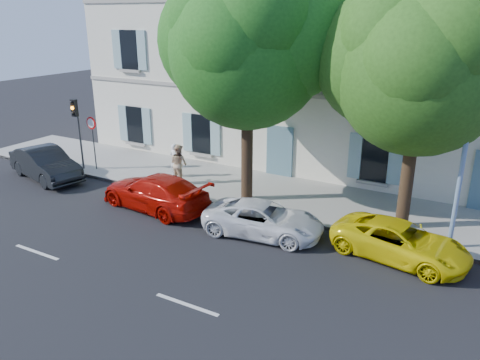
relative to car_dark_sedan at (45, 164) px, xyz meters
The scene contains 15 objects.
ground 11.80m from the car_dark_sedan, ahead, with size 90.00×90.00×0.00m, color black.
sidewalk 12.20m from the car_dark_sedan, 15.77° to the left, with size 36.00×4.50×0.15m, color #A09E96.
kerb 11.79m from the car_dark_sedan, ahead, with size 36.00×0.16×0.16m, color #9E998E.
building 15.72m from the car_dark_sedan, 37.70° to the left, with size 28.00×7.00×12.00m, color silver.
car_dark_sedan is the anchor object (origin of this frame).
car_red_coupe 6.78m from the car_dark_sedan, ahead, with size 1.96×4.82×1.40m, color #AF0D05.
car_white_coupe 11.60m from the car_dark_sedan, ahead, with size 1.94×4.22×1.17m, color white.
car_yellow_supercar 16.14m from the car_dark_sedan, ahead, with size 1.97×4.26×1.19m, color yellow.
tree_left 11.21m from the car_dark_sedan, 12.05° to the left, with size 5.94×5.94×9.21m.
tree_right 16.69m from the car_dark_sedan, ahead, with size 5.54×5.54×8.54m.
traffic_light 2.54m from the car_dark_sedan, 66.83° to the left, with size 0.28×0.39×3.44m.
road_sign 2.62m from the car_dark_sedan, 55.91° to the left, with size 0.60×0.09×2.61m.
street_lamp 17.90m from the car_dark_sedan, ahead, with size 0.25×1.59×7.48m.
pedestrian_a 6.11m from the car_dark_sedan, 28.76° to the left, with size 0.58×0.38×1.59m, color white.
pedestrian_b 6.47m from the car_dark_sedan, 20.97° to the left, with size 0.86×0.67×1.78m, color #D1AF86.
Camera 1 is at (6.48, -12.64, 7.36)m, focal length 35.00 mm.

